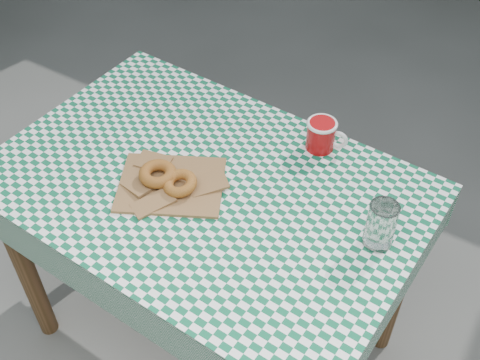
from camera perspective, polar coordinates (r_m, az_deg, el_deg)
name	(u,v)px	position (r m, az deg, el deg)	size (l,w,h in m)	color
ground	(251,343)	(2.16, 1.06, -15.28)	(60.00, 60.00, 0.00)	#50504B
table	(210,270)	(1.87, -2.90, -8.54)	(1.11, 0.74, 0.75)	#55361D
tablecloth	(205,184)	(1.59, -3.39, -0.37)	(1.13, 0.76, 0.01)	#0D5637
paper_bag	(171,184)	(1.58, -6.58, -0.36)	(0.27, 0.22, 0.01)	brown
bagel_front	(158,174)	(1.58, -7.83, 0.58)	(0.10, 0.10, 0.03)	brown
bagel_back	(180,183)	(1.55, -5.75, -0.31)	(0.09, 0.09, 0.03)	#A56622
coffee_mug	(321,135)	(1.67, 7.70, 4.26)	(0.16, 0.16, 0.09)	#A00A0C
drinking_glass	(381,225)	(1.44, 13.23, -4.20)	(0.07, 0.07, 0.13)	silver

